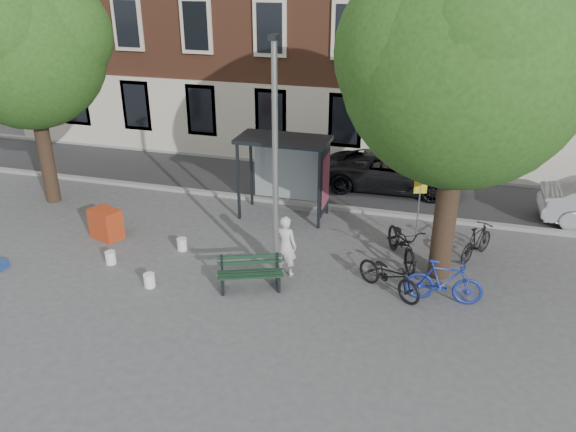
# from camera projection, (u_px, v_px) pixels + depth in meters

# --- Properties ---
(ground) EXTENTS (90.00, 90.00, 0.00)m
(ground) POSITION_uv_depth(u_px,v_px,m) (276.00, 281.00, 14.50)
(ground) COLOR #4C4C4F
(ground) RESTS_ON ground
(road) EXTENTS (40.00, 4.00, 0.01)m
(road) POSITION_uv_depth(u_px,v_px,m) (333.00, 187.00, 20.63)
(road) COLOR #28282B
(road) RESTS_ON ground
(curb_near) EXTENTS (40.00, 0.25, 0.12)m
(curb_near) POSITION_uv_depth(u_px,v_px,m) (321.00, 206.00, 18.85)
(curb_near) COLOR gray
(curb_near) RESTS_ON ground
(curb_far) EXTENTS (40.00, 0.25, 0.12)m
(curb_far) POSITION_uv_depth(u_px,v_px,m) (344.00, 168.00, 22.36)
(curb_far) COLOR gray
(curb_far) RESTS_ON ground
(lamppost) EXTENTS (0.28, 0.35, 6.11)m
(lamppost) POSITION_uv_depth(u_px,v_px,m) (275.00, 180.00, 13.36)
(lamppost) COLOR #9EA0A3
(lamppost) RESTS_ON ground
(tree_right) EXTENTS (5.76, 5.60, 8.20)m
(tree_right) POSITION_uv_depth(u_px,v_px,m) (466.00, 57.00, 12.39)
(tree_right) COLOR black
(tree_right) RESTS_ON ground
(tree_left) EXTENTS (5.18, 4.86, 7.40)m
(tree_left) POSITION_uv_depth(u_px,v_px,m) (23.00, 45.00, 17.18)
(tree_left) COLOR black
(tree_left) RESTS_ON ground
(bus_shelter) EXTENTS (2.85, 1.45, 2.62)m
(bus_shelter) POSITION_uv_depth(u_px,v_px,m) (296.00, 160.00, 17.46)
(bus_shelter) COLOR #1E2328
(bus_shelter) RESTS_ON ground
(painter) EXTENTS (0.65, 0.47, 1.66)m
(painter) POSITION_uv_depth(u_px,v_px,m) (285.00, 246.00, 14.50)
(painter) COLOR silver
(painter) RESTS_ON ground
(bench) EXTENTS (1.70, 1.08, 0.84)m
(bench) POSITION_uv_depth(u_px,v_px,m) (250.00, 275.00, 14.02)
(bench) COLOR #1E2328
(bench) RESTS_ON ground
(bike_a) EXTENTS (1.98, 1.64, 1.02)m
(bike_a) POSITION_uv_depth(u_px,v_px,m) (389.00, 275.00, 13.77)
(bike_a) COLOR black
(bike_a) RESTS_ON ground
(bike_b) EXTENTS (1.86, 0.59, 1.11)m
(bike_b) POSITION_uv_depth(u_px,v_px,m) (444.00, 282.00, 13.39)
(bike_b) COLOR navy
(bike_b) RESTS_ON ground
(bike_c) EXTENTS (1.59, 2.32, 1.15)m
(bike_c) POSITION_uv_depth(u_px,v_px,m) (402.00, 243.00, 15.21)
(bike_c) COLOR black
(bike_c) RESTS_ON ground
(bike_d) EXTENTS (1.19, 1.67, 0.99)m
(bike_d) POSITION_uv_depth(u_px,v_px,m) (477.00, 242.00, 15.45)
(bike_d) COLOR black
(bike_d) RESTS_ON ground
(car_dark) EXTENTS (4.98, 2.45, 1.36)m
(car_dark) POSITION_uv_depth(u_px,v_px,m) (393.00, 171.00, 20.17)
(car_dark) COLOR black
(car_dark) RESTS_ON ground
(red_stand) EXTENTS (1.05, 0.87, 0.90)m
(red_stand) POSITION_uv_depth(u_px,v_px,m) (106.00, 224.00, 16.62)
(red_stand) COLOR #AA3616
(red_stand) RESTS_ON ground
(bucket_a) EXTENTS (0.33, 0.33, 0.36)m
(bucket_a) POSITION_uv_depth(u_px,v_px,m) (111.00, 258.00, 15.27)
(bucket_a) COLOR white
(bucket_a) RESTS_ON ground
(bucket_b) EXTENTS (0.36, 0.36, 0.36)m
(bucket_b) POSITION_uv_depth(u_px,v_px,m) (149.00, 280.00, 14.17)
(bucket_b) COLOR white
(bucket_b) RESTS_ON ground
(bucket_c) EXTENTS (0.35, 0.35, 0.36)m
(bucket_c) POSITION_uv_depth(u_px,v_px,m) (182.00, 244.00, 16.00)
(bucket_c) COLOR silver
(bucket_c) RESTS_ON ground
(notice_sign) EXTENTS (0.36, 0.14, 2.12)m
(notice_sign) POSITION_uv_depth(u_px,v_px,m) (420.00, 195.00, 15.68)
(notice_sign) COLOR #9EA0A3
(notice_sign) RESTS_ON ground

